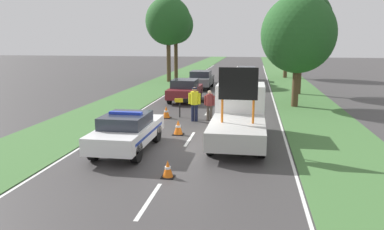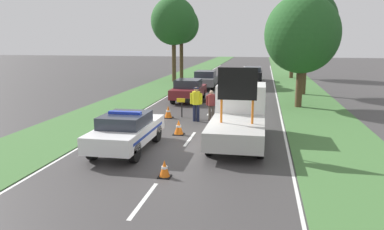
{
  "view_description": "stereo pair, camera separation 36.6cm",
  "coord_description": "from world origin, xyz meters",
  "px_view_note": "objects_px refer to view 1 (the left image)",
  "views": [
    {
      "loc": [
        2.67,
        -14.17,
        4.23
      ],
      "look_at": [
        0.13,
        1.12,
        1.1
      ],
      "focal_mm": 35.0,
      "sensor_mm": 36.0,
      "label": 1
    },
    {
      "loc": [
        3.03,
        -14.1,
        4.23
      ],
      "look_at": [
        0.13,
        1.12,
        1.1
      ],
      "focal_mm": 35.0,
      "sensor_mm": 36.0,
      "label": 2
    }
  ],
  "objects_px": {
    "police_officer": "(194,101)",
    "queued_car_suv_grey": "(201,79)",
    "work_truck": "(239,114)",
    "queued_car_sedan_black": "(247,74)",
    "police_car": "(127,131)",
    "traffic_cone_near_police": "(166,112)",
    "roadside_tree_mid_left": "(287,32)",
    "roadside_tree_near_right": "(302,22)",
    "roadside_tree_mid_right": "(298,34)",
    "road_barrier": "(200,102)",
    "pedestrian_civilian": "(210,103)",
    "queued_car_wagon_maroon": "(185,90)",
    "roadside_tree_near_left": "(176,25)",
    "traffic_cone_centre_front": "(178,127)",
    "roadside_tree_far_left": "(168,21)",
    "traffic_cone_near_truck": "(168,169)"
  },
  "relations": [
    {
      "from": "police_officer",
      "to": "queued_car_suv_grey",
      "type": "relative_size",
      "value": 0.42
    },
    {
      "from": "work_truck",
      "to": "queued_car_sedan_black",
      "type": "distance_m",
      "value": 23.4
    },
    {
      "from": "police_car",
      "to": "police_officer",
      "type": "height_order",
      "value": "police_officer"
    },
    {
      "from": "traffic_cone_near_police",
      "to": "queued_car_sedan_black",
      "type": "relative_size",
      "value": 0.15
    },
    {
      "from": "police_officer",
      "to": "roadside_tree_mid_left",
      "type": "bearing_deg",
      "value": -126.71
    },
    {
      "from": "roadside_tree_mid_left",
      "to": "work_truck",
      "type": "bearing_deg",
      "value": -98.3
    },
    {
      "from": "roadside_tree_near_right",
      "to": "roadside_tree_mid_right",
      "type": "height_order",
      "value": "roadside_tree_near_right"
    },
    {
      "from": "road_barrier",
      "to": "roadside_tree_near_right",
      "type": "relative_size",
      "value": 0.35
    },
    {
      "from": "pedestrian_civilian",
      "to": "queued_car_wagon_maroon",
      "type": "height_order",
      "value": "pedestrian_civilian"
    },
    {
      "from": "police_officer",
      "to": "roadside_tree_near_left",
      "type": "relative_size",
      "value": 0.24
    },
    {
      "from": "traffic_cone_centre_front",
      "to": "queued_car_wagon_maroon",
      "type": "bearing_deg",
      "value": 98.59
    },
    {
      "from": "queued_car_sedan_black",
      "to": "roadside_tree_near_left",
      "type": "xyz_separation_m",
      "value": [
        -7.56,
        0.24,
        4.91
      ]
    },
    {
      "from": "road_barrier",
      "to": "roadside_tree_mid_right",
      "type": "xyz_separation_m",
      "value": [
        5.48,
        4.43,
        3.69
      ]
    },
    {
      "from": "police_car",
      "to": "roadside_tree_near_left",
      "type": "distance_m",
      "value": 26.72
    },
    {
      "from": "queued_car_sedan_black",
      "to": "traffic_cone_near_police",
      "type": "bearing_deg",
      "value": 78.56
    },
    {
      "from": "police_officer",
      "to": "pedestrian_civilian",
      "type": "xyz_separation_m",
      "value": [
        0.76,
        0.33,
        -0.13
      ]
    },
    {
      "from": "queued_car_suv_grey",
      "to": "road_barrier",
      "type": "bearing_deg",
      "value": 97.86
    },
    {
      "from": "work_truck",
      "to": "roadside_tree_near_left",
      "type": "relative_size",
      "value": 0.75
    },
    {
      "from": "work_truck",
      "to": "roadside_tree_mid_right",
      "type": "bearing_deg",
      "value": -112.77
    },
    {
      "from": "pedestrian_civilian",
      "to": "roadside_tree_far_left",
      "type": "relative_size",
      "value": 0.19
    },
    {
      "from": "traffic_cone_centre_front",
      "to": "queued_car_wagon_maroon",
      "type": "height_order",
      "value": "queued_car_wagon_maroon"
    },
    {
      "from": "police_car",
      "to": "road_barrier",
      "type": "xyz_separation_m",
      "value": [
        1.89,
        6.54,
        0.09
      ]
    },
    {
      "from": "traffic_cone_near_truck",
      "to": "roadside_tree_near_right",
      "type": "height_order",
      "value": "roadside_tree_near_right"
    },
    {
      "from": "queued_car_suv_grey",
      "to": "roadside_tree_near_left",
      "type": "relative_size",
      "value": 0.56
    },
    {
      "from": "work_truck",
      "to": "police_officer",
      "type": "height_order",
      "value": "work_truck"
    },
    {
      "from": "roadside_tree_mid_left",
      "to": "queued_car_suv_grey",
      "type": "bearing_deg",
      "value": -126.64
    },
    {
      "from": "work_truck",
      "to": "police_officer",
      "type": "xyz_separation_m",
      "value": [
        -2.46,
        3.26,
        -0.02
      ]
    },
    {
      "from": "police_officer",
      "to": "roadside_tree_mid_right",
      "type": "relative_size",
      "value": 0.26
    },
    {
      "from": "roadside_tree_far_left",
      "to": "road_barrier",
      "type": "bearing_deg",
      "value": -71.69
    },
    {
      "from": "police_officer",
      "to": "pedestrian_civilian",
      "type": "bearing_deg",
      "value": -177.99
    },
    {
      "from": "roadside_tree_mid_right",
      "to": "roadside_tree_near_left",
      "type": "bearing_deg",
      "value": 125.92
    },
    {
      "from": "roadside_tree_near_right",
      "to": "roadside_tree_far_left",
      "type": "height_order",
      "value": "roadside_tree_far_left"
    },
    {
      "from": "roadside_tree_near_left",
      "to": "road_barrier",
      "type": "bearing_deg",
      "value": -74.45
    },
    {
      "from": "pedestrian_civilian",
      "to": "roadside_tree_near_right",
      "type": "xyz_separation_m",
      "value": [
        5.72,
        10.86,
        4.62
      ]
    },
    {
      "from": "traffic_cone_near_police",
      "to": "roadside_tree_mid_right",
      "type": "bearing_deg",
      "value": 33.06
    },
    {
      "from": "roadside_tree_mid_right",
      "to": "roadside_tree_far_left",
      "type": "xyz_separation_m",
      "value": [
        -11.17,
        12.73,
        1.44
      ]
    },
    {
      "from": "work_truck",
      "to": "queued_car_sedan_black",
      "type": "relative_size",
      "value": 1.3
    },
    {
      "from": "traffic_cone_near_police",
      "to": "queued_car_sedan_black",
      "type": "height_order",
      "value": "queued_car_sedan_black"
    },
    {
      "from": "queued_car_suv_grey",
      "to": "roadside_tree_mid_right",
      "type": "relative_size",
      "value": 0.61
    },
    {
      "from": "queued_car_suv_grey",
      "to": "work_truck",
      "type": "bearing_deg",
      "value": 103.59
    },
    {
      "from": "roadside_tree_near_left",
      "to": "roadside_tree_mid_right",
      "type": "relative_size",
      "value": 1.1
    },
    {
      "from": "traffic_cone_centre_front",
      "to": "roadside_tree_mid_right",
      "type": "bearing_deg",
      "value": 54.24
    },
    {
      "from": "traffic_cone_near_truck",
      "to": "queued_car_sedan_black",
      "type": "height_order",
      "value": "queued_car_sedan_black"
    },
    {
      "from": "queued_car_wagon_maroon",
      "to": "roadside_tree_mid_right",
      "type": "bearing_deg",
      "value": 171.66
    },
    {
      "from": "pedestrian_civilian",
      "to": "roadside_tree_mid_right",
      "type": "xyz_separation_m",
      "value": [
        4.89,
        4.99,
        3.6
      ]
    },
    {
      "from": "police_officer",
      "to": "roadside_tree_near_right",
      "type": "bearing_deg",
      "value": -141.82
    },
    {
      "from": "work_truck",
      "to": "roadside_tree_mid_left",
      "type": "xyz_separation_m",
      "value": [
        4.0,
        27.41,
        3.94
      ]
    },
    {
      "from": "police_officer",
      "to": "traffic_cone_near_truck",
      "type": "xyz_separation_m",
      "value": [
        0.47,
        -8.24,
        -0.8
      ]
    },
    {
      "from": "road_barrier",
      "to": "pedestrian_civilian",
      "type": "relative_size",
      "value": 1.74
    },
    {
      "from": "road_barrier",
      "to": "police_officer",
      "type": "xyz_separation_m",
      "value": [
        -0.16,
        -0.89,
        0.21
      ]
    }
  ]
}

